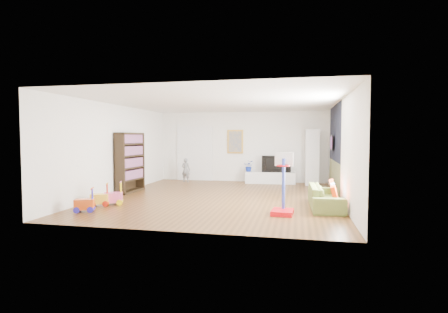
% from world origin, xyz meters
% --- Properties ---
extents(floor, '(6.50, 7.50, 0.00)m').
position_xyz_m(floor, '(0.00, 0.00, 0.00)').
color(floor, brown).
rests_on(floor, ground).
extents(ceiling, '(6.50, 7.50, 0.00)m').
position_xyz_m(ceiling, '(0.00, 0.00, 2.70)').
color(ceiling, white).
rests_on(ceiling, ground).
extents(wall_back, '(6.50, 0.00, 2.70)m').
position_xyz_m(wall_back, '(0.00, 3.75, 1.35)').
color(wall_back, white).
rests_on(wall_back, ground).
extents(wall_front, '(6.50, 0.00, 2.70)m').
position_xyz_m(wall_front, '(0.00, -3.75, 1.35)').
color(wall_front, silver).
rests_on(wall_front, ground).
extents(wall_left, '(0.00, 7.50, 2.70)m').
position_xyz_m(wall_left, '(-3.25, 0.00, 1.35)').
color(wall_left, silver).
rests_on(wall_left, ground).
extents(wall_right, '(0.00, 7.50, 2.70)m').
position_xyz_m(wall_right, '(3.25, 0.00, 1.35)').
color(wall_right, white).
rests_on(wall_right, ground).
extents(navy_accent, '(0.01, 3.20, 1.70)m').
position_xyz_m(navy_accent, '(3.23, 1.40, 1.85)').
color(navy_accent, black).
rests_on(navy_accent, wall_right).
extents(olive_wainscot, '(0.01, 3.20, 1.00)m').
position_xyz_m(olive_wainscot, '(3.23, 1.40, 0.50)').
color(olive_wainscot, brown).
rests_on(olive_wainscot, wall_right).
extents(doorway, '(1.45, 0.06, 2.10)m').
position_xyz_m(doorway, '(-1.90, 3.71, 1.05)').
color(doorway, white).
rests_on(doorway, ground).
extents(painting_back, '(0.62, 0.06, 0.92)m').
position_xyz_m(painting_back, '(-0.25, 3.71, 1.55)').
color(painting_back, gold).
rests_on(painting_back, wall_back).
extents(artwork_right, '(0.04, 0.56, 0.46)m').
position_xyz_m(artwork_right, '(3.17, 1.60, 1.55)').
color(artwork_right, '#7F3F8C').
rests_on(artwork_right, wall_right).
extents(media_console, '(1.86, 0.55, 0.43)m').
position_xyz_m(media_console, '(1.15, 3.32, 0.21)').
color(media_console, silver).
rests_on(media_console, ground).
extents(tall_cabinet, '(0.48, 0.48, 2.00)m').
position_xyz_m(tall_cabinet, '(2.65, 3.20, 1.00)').
color(tall_cabinet, white).
rests_on(tall_cabinet, ground).
extents(bookshelf, '(0.39, 1.29, 1.86)m').
position_xyz_m(bookshelf, '(-3.00, 0.37, 0.93)').
color(bookshelf, black).
rests_on(bookshelf, ground).
extents(sofa, '(0.78, 1.89, 0.55)m').
position_xyz_m(sofa, '(2.81, -0.95, 0.27)').
color(sofa, olive).
rests_on(sofa, ground).
extents(basketball_hoop, '(0.52, 0.61, 1.39)m').
position_xyz_m(basketball_hoop, '(1.81, -1.90, 0.69)').
color(basketball_hoop, red).
rests_on(basketball_hoop, ground).
extents(ride_on_yellow, '(0.50, 0.41, 0.57)m').
position_xyz_m(ride_on_yellow, '(-2.70, -1.88, 0.29)').
color(ride_on_yellow, yellow).
rests_on(ride_on_yellow, ground).
extents(ride_on_orange, '(0.48, 0.39, 0.55)m').
position_xyz_m(ride_on_orange, '(-2.66, -2.58, 0.28)').
color(ride_on_orange, '#E04D13').
rests_on(ride_on_orange, ground).
extents(ride_on_pink, '(0.52, 0.43, 0.59)m').
position_xyz_m(ride_on_pink, '(-2.45, -1.66, 0.30)').
color(ride_on_pink, pink).
rests_on(ride_on_pink, ground).
extents(child, '(0.35, 0.24, 0.92)m').
position_xyz_m(child, '(-2.08, 3.11, 0.46)').
color(child, slate).
rests_on(child, ground).
extents(tv, '(1.07, 0.16, 0.61)m').
position_xyz_m(tv, '(1.37, 3.35, 0.74)').
color(tv, black).
rests_on(tv, media_console).
extents(vase_plant, '(0.38, 0.33, 0.42)m').
position_xyz_m(vase_plant, '(0.34, 3.35, 0.64)').
color(vase_plant, '#112895').
rests_on(vase_plant, media_console).
extents(pillow_left, '(0.14, 0.36, 0.35)m').
position_xyz_m(pillow_left, '(2.96, -1.49, 0.43)').
color(pillow_left, red).
rests_on(pillow_left, sofa).
extents(pillow_center, '(0.11, 0.35, 0.35)m').
position_xyz_m(pillow_center, '(3.01, -0.93, 0.43)').
color(pillow_center, white).
rests_on(pillow_center, sofa).
extents(pillow_right, '(0.14, 0.41, 0.41)m').
position_xyz_m(pillow_right, '(3.03, -0.41, 0.43)').
color(pillow_right, '#B64522').
rests_on(pillow_right, sofa).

